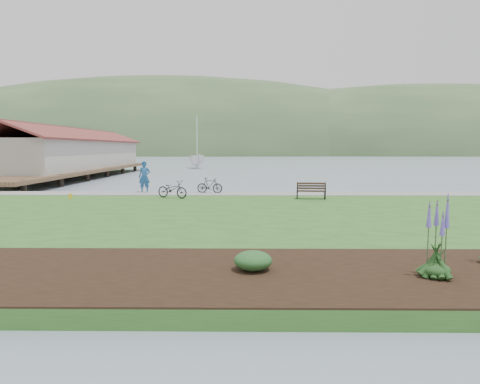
# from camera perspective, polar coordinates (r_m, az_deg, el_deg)

# --- Properties ---
(ground) EXTENTS (600.00, 600.00, 0.00)m
(ground) POSITION_cam_1_polar(r_m,az_deg,el_deg) (19.50, 4.14, -3.58)
(ground) COLOR slate
(ground) RESTS_ON ground
(lawn) EXTENTS (34.00, 20.00, 0.40)m
(lawn) POSITION_cam_1_polar(r_m,az_deg,el_deg) (17.50, 4.54, -4.02)
(lawn) COLOR #2B5E21
(lawn) RESTS_ON ground
(shoreline_path) EXTENTS (34.00, 2.20, 0.03)m
(shoreline_path) POSITION_cam_1_polar(r_m,az_deg,el_deg) (26.27, 3.25, -0.21)
(shoreline_path) COLOR gray
(shoreline_path) RESTS_ON lawn
(garden_bed) EXTENTS (24.00, 4.40, 0.04)m
(garden_bed) POSITION_cam_1_polar(r_m,az_deg,el_deg) (10.66, 24.10, -9.82)
(garden_bed) COLOR black
(garden_bed) RESTS_ON lawn
(far_hillside) EXTENTS (580.00, 80.00, 38.00)m
(far_hillside) POSITION_cam_1_polar(r_m,az_deg,el_deg) (190.40, 7.10, 4.91)
(far_hillside) COLOR #3A5731
(far_hillside) RESTS_ON ground
(pier_pavilion) EXTENTS (8.00, 36.00, 5.40)m
(pier_pavilion) POSITION_cam_1_polar(r_m,az_deg,el_deg) (50.37, -21.34, 4.87)
(pier_pavilion) COLOR #4C3826
(pier_pavilion) RESTS_ON ground
(park_bench) EXTENTS (1.61, 0.78, 0.97)m
(park_bench) POSITION_cam_1_polar(r_m,az_deg,el_deg) (23.81, 9.46, 0.22)
(park_bench) COLOR black
(park_bench) RESTS_ON lawn
(person) EXTENTS (0.87, 0.61, 2.33)m
(person) POSITION_cam_1_polar(r_m,az_deg,el_deg) (27.48, -12.63, 2.34)
(person) COLOR #1E4F8C
(person) RESTS_ON lawn
(bicycle_a) EXTENTS (1.40, 2.01, 1.00)m
(bicycle_a) POSITION_cam_1_polar(r_m,az_deg,el_deg) (24.29, -9.01, 0.37)
(bicycle_a) COLOR black
(bicycle_a) RESTS_ON lawn
(bicycle_b) EXTENTS (0.69, 1.65, 0.96)m
(bicycle_b) POSITION_cam_1_polar(r_m,az_deg,el_deg) (26.59, -4.06, 0.87)
(bicycle_b) COLOR black
(bicycle_b) RESTS_ON lawn
(sailboat) EXTENTS (11.59, 11.73, 25.98)m
(sailboat) POSITION_cam_1_polar(r_m,az_deg,el_deg) (67.62, -5.72, 3.17)
(sailboat) COLOR silver
(sailboat) RESTS_ON ground
(pannier) EXTENTS (0.24, 0.30, 0.28)m
(pannier) POSITION_cam_1_polar(r_m,az_deg,el_deg) (25.52, -21.69, -0.51)
(pannier) COLOR yellow
(pannier) RESTS_ON lawn
(echium_0) EXTENTS (0.62, 0.62, 1.85)m
(echium_0) POSITION_cam_1_polar(r_m,az_deg,el_deg) (10.14, 24.79, -6.24)
(echium_0) COLOR #163915
(echium_0) RESTS_ON garden_bed
(shrub_0) EXTENTS (0.87, 0.87, 0.44)m
(shrub_0) POSITION_cam_1_polar(r_m,az_deg,el_deg) (9.85, 1.74, -9.12)
(shrub_0) COLOR #1E4C21
(shrub_0) RESTS_ON garden_bed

